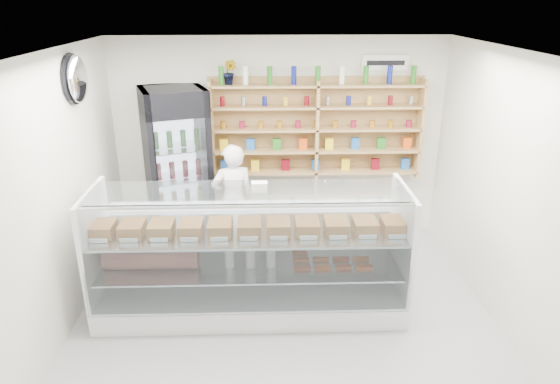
{
  "coord_description": "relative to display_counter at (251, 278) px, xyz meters",
  "views": [
    {
      "loc": [
        -0.2,
        -4.2,
        3.26
      ],
      "look_at": [
        -0.04,
        0.9,
        1.26
      ],
      "focal_mm": 32.0,
      "sensor_mm": 36.0,
      "label": 1
    }
  ],
  "objects": [
    {
      "name": "room",
      "position": [
        0.37,
        -0.56,
        1.02
      ],
      "size": [
        5.0,
        5.0,
        5.0
      ],
      "color": "#9B9B9F",
      "rests_on": "ground"
    },
    {
      "name": "display_counter",
      "position": [
        0.0,
        0.0,
        0.0
      ],
      "size": [
        3.29,
        0.98,
        1.43
      ],
      "color": "white",
      "rests_on": "floor"
    },
    {
      "name": "shop_worker",
      "position": [
        -0.25,
        1.29,
        0.38
      ],
      "size": [
        0.64,
        0.5,
        1.54
      ],
      "primitive_type": "imported",
      "rotation": [
        0.0,
        0.0,
        3.4
      ],
      "color": "white",
      "rests_on": "floor"
    },
    {
      "name": "drinks_cooler",
      "position": [
        -1.0,
        1.58,
        0.72
      ],
      "size": [
        1.0,
        0.99,
        2.19
      ],
      "rotation": [
        0.0,
        0.0,
        0.34
      ],
      "color": "black",
      "rests_on": "floor"
    },
    {
      "name": "wall_shelving",
      "position": [
        0.87,
        1.78,
        1.21
      ],
      "size": [
        2.84,
        0.28,
        1.33
      ],
      "color": "tan",
      "rests_on": "back_wall"
    },
    {
      "name": "potted_plant",
      "position": [
        -0.27,
        1.78,
        1.97
      ],
      "size": [
        0.22,
        0.2,
        0.32
      ],
      "primitive_type": "imported",
      "rotation": [
        0.0,
        0.0,
        -0.42
      ],
      "color": "#1E6626",
      "rests_on": "wall_shelving"
    },
    {
      "name": "security_mirror",
      "position": [
        -1.8,
        0.64,
        2.07
      ],
      "size": [
        0.15,
        0.5,
        0.5
      ],
      "primitive_type": "ellipsoid",
      "color": "silver",
      "rests_on": "left_wall"
    },
    {
      "name": "wall_sign",
      "position": [
        1.77,
        1.91,
        2.07
      ],
      "size": [
        0.62,
        0.03,
        0.2
      ],
      "primitive_type": "cube",
      "color": "white",
      "rests_on": "back_wall"
    }
  ]
}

